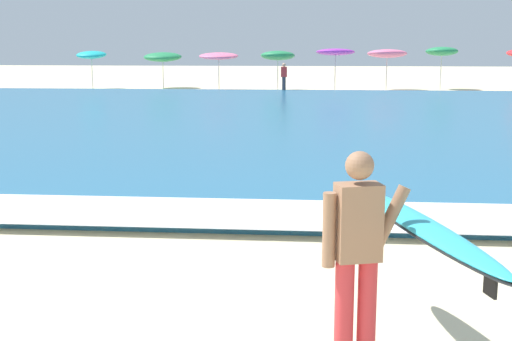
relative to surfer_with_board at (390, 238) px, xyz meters
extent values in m
cube|color=teal|center=(-2.96, 17.60, -0.97)|extent=(120.00, 28.00, 0.14)
cube|color=white|center=(-2.96, 4.20, -0.89)|extent=(120.00, 1.74, 0.01)
cylinder|color=red|center=(-0.35, -0.10, -0.60)|extent=(0.15, 0.15, 0.88)
cylinder|color=red|center=(-0.17, -0.04, -0.60)|extent=(0.15, 0.15, 0.88)
cube|color=#9E7051|center=(-0.26, -0.07, 0.14)|extent=(0.39, 0.30, 0.60)
sphere|color=#9E7051|center=(-0.26, -0.07, 0.58)|extent=(0.22, 0.22, 0.22)
cylinder|color=#9E7051|center=(-0.48, -0.13, 0.09)|extent=(0.10, 0.10, 0.58)
cylinder|color=#9E7051|center=(0.00, 0.02, 0.16)|extent=(0.33, 0.18, 0.51)
ellipsoid|color=#33BCD6|center=(0.24, 0.07, 0.09)|extent=(0.99, 2.60, 0.10)
ellipsoid|color=black|center=(0.24, 0.07, 0.08)|extent=(1.05, 2.71, 0.06)
cube|color=black|center=(0.53, -0.94, -0.02)|extent=(0.06, 0.14, 0.14)
cylinder|color=beige|center=(-13.57, 33.50, -0.08)|extent=(0.05, 0.05, 1.91)
ellipsoid|color=#19ADB2|center=(-13.57, 33.50, 0.94)|extent=(1.72, 1.76, 0.59)
cylinder|color=beige|center=(-9.60, 34.62, -0.16)|extent=(0.05, 0.05, 1.76)
ellipsoid|color=#23844C|center=(-9.60, 34.62, 0.80)|extent=(2.24, 2.27, 0.66)
cylinder|color=beige|center=(-5.96, 32.59, -0.10)|extent=(0.05, 0.05, 1.87)
ellipsoid|color=pink|center=(-5.96, 32.59, 0.89)|extent=(2.20, 2.22, 0.51)
cylinder|color=beige|center=(-2.68, 33.26, -0.10)|extent=(0.05, 0.05, 1.87)
ellipsoid|color=#23844C|center=(-2.68, 33.26, 0.91)|extent=(1.93, 1.95, 0.64)
cylinder|color=beige|center=(0.55, 33.06, 0.01)|extent=(0.05, 0.05, 2.10)
ellipsoid|color=purple|center=(0.55, 33.06, 1.12)|extent=(2.15, 2.17, 0.49)
cylinder|color=beige|center=(3.49, 33.87, -0.04)|extent=(0.05, 0.05, 1.99)
ellipsoid|color=pink|center=(3.49, 33.87, 1.02)|extent=(2.23, 2.26, 0.63)
cylinder|color=beige|center=(6.70, 34.81, 0.01)|extent=(0.05, 0.05, 2.10)
ellipsoid|color=#23844C|center=(6.70, 34.81, 1.14)|extent=(1.83, 1.85, 0.61)
cylinder|color=#383842|center=(-2.23, 31.32, -0.62)|extent=(0.20, 0.20, 0.84)
cube|color=red|center=(-2.23, 31.32, 0.07)|extent=(0.32, 0.20, 0.54)
sphere|color=tan|center=(-2.23, 31.32, 0.44)|extent=(0.20, 0.20, 0.20)
camera|label=1|loc=(-0.61, -5.08, 1.47)|focal=47.01mm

